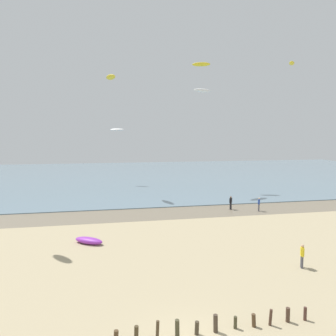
{
  "coord_description": "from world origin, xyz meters",
  "views": [
    {
      "loc": [
        -3.59,
        -12.19,
        9.35
      ],
      "look_at": [
        1.29,
        12.43,
        6.79
      ],
      "focal_mm": 33.73,
      "sensor_mm": 36.0,
      "label": 1
    }
  ],
  "objects_px": {
    "person_by_waterline": "(231,202)",
    "kite_aloft_1": "(203,91)",
    "person_left_flank": "(259,204)",
    "kite_aloft_4": "(117,130)",
    "person_mid_beach": "(302,255)",
    "kite_aloft_0": "(201,64)",
    "kite_aloft_3": "(292,63)",
    "kite_aloft_5": "(111,77)",
    "grounded_kite": "(89,241)"
  },
  "relations": [
    {
      "from": "kite_aloft_4",
      "to": "kite_aloft_5",
      "type": "relative_size",
      "value": 0.8
    },
    {
      "from": "person_by_waterline",
      "to": "grounded_kite",
      "type": "xyz_separation_m",
      "value": [
        -17.1,
        -9.66,
        -0.64
      ]
    },
    {
      "from": "person_left_flank",
      "to": "grounded_kite",
      "type": "distance_m",
      "value": 21.8
    },
    {
      "from": "kite_aloft_1",
      "to": "person_left_flank",
      "type": "bearing_deg",
      "value": 81.15
    },
    {
      "from": "kite_aloft_4",
      "to": "kite_aloft_5",
      "type": "distance_m",
      "value": 13.82
    },
    {
      "from": "person_by_waterline",
      "to": "kite_aloft_5",
      "type": "bearing_deg",
      "value": 138.6
    },
    {
      "from": "kite_aloft_5",
      "to": "person_left_flank",
      "type": "bearing_deg",
      "value": 34.78
    },
    {
      "from": "person_by_waterline",
      "to": "kite_aloft_1",
      "type": "bearing_deg",
      "value": 91.18
    },
    {
      "from": "grounded_kite",
      "to": "kite_aloft_5",
      "type": "bearing_deg",
      "value": 117.65
    },
    {
      "from": "kite_aloft_3",
      "to": "kite_aloft_0",
      "type": "bearing_deg",
      "value": -73.32
    },
    {
      "from": "kite_aloft_1",
      "to": "person_mid_beach",
      "type": "bearing_deg",
      "value": 63.61
    },
    {
      "from": "grounded_kite",
      "to": "kite_aloft_4",
      "type": "distance_m",
      "value": 35.58
    },
    {
      "from": "kite_aloft_1",
      "to": "kite_aloft_5",
      "type": "distance_m",
      "value": 14.43
    },
    {
      "from": "person_by_waterline",
      "to": "kite_aloft_1",
      "type": "xyz_separation_m",
      "value": [
        -0.24,
        11.71,
        15.59
      ]
    },
    {
      "from": "grounded_kite",
      "to": "kite_aloft_1",
      "type": "height_order",
      "value": "kite_aloft_1"
    },
    {
      "from": "kite_aloft_0",
      "to": "kite_aloft_1",
      "type": "height_order",
      "value": "kite_aloft_0"
    },
    {
      "from": "person_left_flank",
      "to": "kite_aloft_0",
      "type": "distance_m",
      "value": 27.3
    },
    {
      "from": "person_mid_beach",
      "to": "kite_aloft_3",
      "type": "height_order",
      "value": "kite_aloft_3"
    },
    {
      "from": "person_mid_beach",
      "to": "kite_aloft_0",
      "type": "height_order",
      "value": "kite_aloft_0"
    },
    {
      "from": "grounded_kite",
      "to": "person_by_waterline",
      "type": "bearing_deg",
      "value": 63.66
    },
    {
      "from": "kite_aloft_3",
      "to": "person_by_waterline",
      "type": "bearing_deg",
      "value": -12.23
    },
    {
      "from": "person_by_waterline",
      "to": "kite_aloft_0",
      "type": "relative_size",
      "value": 0.55
    },
    {
      "from": "grounded_kite",
      "to": "kite_aloft_3",
      "type": "bearing_deg",
      "value": 66.26
    },
    {
      "from": "kite_aloft_0",
      "to": "person_left_flank",
      "type": "bearing_deg",
      "value": -66.74
    },
    {
      "from": "person_mid_beach",
      "to": "person_by_waterline",
      "type": "distance_m",
      "value": 17.9
    },
    {
      "from": "person_by_waterline",
      "to": "kite_aloft_4",
      "type": "relative_size",
      "value": 0.65
    },
    {
      "from": "person_by_waterline",
      "to": "kite_aloft_5",
      "type": "distance_m",
      "value": 26.0
    },
    {
      "from": "kite_aloft_0",
      "to": "kite_aloft_1",
      "type": "xyz_separation_m",
      "value": [
        -1.12,
        -4.5,
        -5.06
      ]
    },
    {
      "from": "person_left_flank",
      "to": "kite_aloft_1",
      "type": "xyz_separation_m",
      "value": [
        -3.35,
        13.21,
        15.59
      ]
    },
    {
      "from": "grounded_kite",
      "to": "kite_aloft_5",
      "type": "height_order",
      "value": "kite_aloft_5"
    },
    {
      "from": "person_left_flank",
      "to": "kite_aloft_0",
      "type": "bearing_deg",
      "value": 97.16
    },
    {
      "from": "grounded_kite",
      "to": "kite_aloft_0",
      "type": "distance_m",
      "value": 38.03
    },
    {
      "from": "person_left_flank",
      "to": "kite_aloft_1",
      "type": "distance_m",
      "value": 20.71
    },
    {
      "from": "person_left_flank",
      "to": "grounded_kite",
      "type": "xyz_separation_m",
      "value": [
        -20.2,
        -8.16,
        -0.64
      ]
    },
    {
      "from": "kite_aloft_4",
      "to": "kite_aloft_0",
      "type": "bearing_deg",
      "value": 167.03
    },
    {
      "from": "person_mid_beach",
      "to": "person_left_flank",
      "type": "height_order",
      "value": "same"
    },
    {
      "from": "person_left_flank",
      "to": "kite_aloft_4",
      "type": "height_order",
      "value": "kite_aloft_4"
    },
    {
      "from": "person_mid_beach",
      "to": "kite_aloft_5",
      "type": "height_order",
      "value": "kite_aloft_5"
    },
    {
      "from": "person_by_waterline",
      "to": "person_mid_beach",
      "type": "bearing_deg",
      "value": -96.28
    },
    {
      "from": "kite_aloft_4",
      "to": "person_by_waterline",
      "type": "bearing_deg",
      "value": 135.18
    },
    {
      "from": "kite_aloft_0",
      "to": "kite_aloft_1",
      "type": "distance_m",
      "value": 6.86
    },
    {
      "from": "kite_aloft_5",
      "to": "kite_aloft_4",
      "type": "bearing_deg",
      "value": 157.66
    },
    {
      "from": "kite_aloft_1",
      "to": "kite_aloft_4",
      "type": "xyz_separation_m",
      "value": [
        -13.05,
        12.48,
        -5.97
      ]
    },
    {
      "from": "kite_aloft_0",
      "to": "kite_aloft_4",
      "type": "bearing_deg",
      "value": 166.74
    },
    {
      "from": "kite_aloft_4",
      "to": "kite_aloft_5",
      "type": "bearing_deg",
      "value": 100.22
    },
    {
      "from": "kite_aloft_1",
      "to": "kite_aloft_3",
      "type": "relative_size",
      "value": 1.5
    },
    {
      "from": "person_by_waterline",
      "to": "kite_aloft_3",
      "type": "distance_m",
      "value": 26.3
    },
    {
      "from": "person_by_waterline",
      "to": "grounded_kite",
      "type": "distance_m",
      "value": 19.65
    },
    {
      "from": "kite_aloft_3",
      "to": "kite_aloft_5",
      "type": "relative_size",
      "value": 0.69
    },
    {
      "from": "kite_aloft_0",
      "to": "kite_aloft_3",
      "type": "relative_size",
      "value": 1.36
    }
  ]
}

